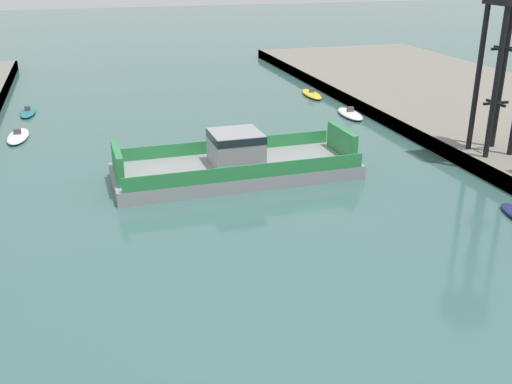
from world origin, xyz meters
TOP-DOWN VIEW (x-y plane):
  - chain_ferry at (0.78, 33.09)m, footprint 19.61×7.40m
  - moored_boat_near_left at (17.40, 58.86)m, footprint 2.08×5.99m
  - moored_boat_near_right at (-16.54, 59.43)m, footprint 1.87×5.21m
  - moored_boat_mid_left at (-16.92, 49.65)m, footprint 2.31×5.83m
  - moored_boat_far_right at (17.81, 48.29)m, footprint 2.32×5.72m
  - crane_tower at (22.07, 29.94)m, footprint 3.05×3.05m

SIDE VIEW (x-z plane):
  - moored_boat_near_right at x=-16.54m, z-range -0.24..0.68m
  - moored_boat_mid_left at x=-16.92m, z-range -0.24..0.72m
  - moored_boat_near_left at x=17.40m, z-range -0.24..0.78m
  - moored_boat_far_right at x=17.81m, z-range -0.24..0.82m
  - chain_ferry at x=0.78m, z-range -0.76..3.04m
  - crane_tower at x=22.07m, z-range 5.17..19.76m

